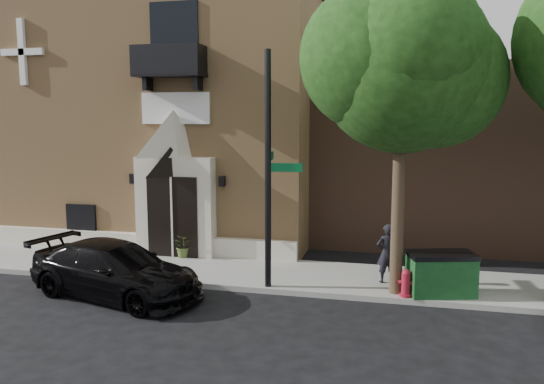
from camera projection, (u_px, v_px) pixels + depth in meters
The scene contains 10 objects.
ground at pixel (171, 287), 14.53m from camera, with size 120.00×120.00×0.00m, color black.
sidewalk at pixel (223, 271), 15.74m from camera, with size 42.00×3.00×0.15m, color gray.
church at pixel (180, 117), 22.24m from camera, with size 12.20×11.01×9.30m.
street_tree_left at pixel (404, 64), 12.69m from camera, with size 4.97×4.38×7.77m.
black_sedan at pixel (115, 270), 13.65m from camera, with size 1.98×4.87×1.41m, color black.
street_sign at pixel (269, 170), 13.68m from camera, with size 0.99×0.98×6.15m.
fire_hydrant at pixel (406, 283), 13.24m from camera, with size 0.40×0.32×0.70m.
dumpster at pixel (441, 273), 13.40m from camera, with size 1.83×1.33×1.08m.
planter at pixel (184, 246), 17.01m from camera, with size 0.67×0.58×0.74m, color #51672B.
pedestrian_near at pixel (387, 253), 14.33m from camera, with size 0.59×0.39×1.62m, color black.
Camera 1 is at (5.91, -13.03, 4.59)m, focal length 35.00 mm.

